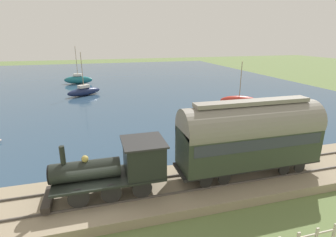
{
  "coord_description": "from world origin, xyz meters",
  "views": [
    {
      "loc": [
        -12.67,
        -0.49,
        8.89
      ],
      "look_at": [
        6.88,
        -5.99,
        2.53
      ],
      "focal_mm": 28.0,
      "sensor_mm": 36.0,
      "label": 1
    }
  ],
  "objects_px": {
    "sailboat_navy": "(84,91)",
    "sailboat_red": "(239,101)",
    "sailboat_teal": "(78,80)",
    "passenger_coach": "(250,135)",
    "steam_locomotive": "(121,164)"
  },
  "relations": [
    {
      "from": "passenger_coach",
      "to": "sailboat_teal",
      "type": "bearing_deg",
      "value": 16.08
    },
    {
      "from": "passenger_coach",
      "to": "sailboat_red",
      "type": "bearing_deg",
      "value": -28.95
    },
    {
      "from": "sailboat_red",
      "to": "passenger_coach",
      "type": "bearing_deg",
      "value": 174.81
    },
    {
      "from": "sailboat_navy",
      "to": "sailboat_red",
      "type": "height_order",
      "value": "sailboat_navy"
    },
    {
      "from": "steam_locomotive",
      "to": "sailboat_red",
      "type": "relative_size",
      "value": 1.1
    },
    {
      "from": "sailboat_navy",
      "to": "sailboat_teal",
      "type": "relative_size",
      "value": 0.93
    },
    {
      "from": "sailboat_navy",
      "to": "steam_locomotive",
      "type": "bearing_deg",
      "value": 153.99
    },
    {
      "from": "steam_locomotive",
      "to": "passenger_coach",
      "type": "relative_size",
      "value": 0.71
    },
    {
      "from": "passenger_coach",
      "to": "sailboat_red",
      "type": "distance_m",
      "value": 19.74
    },
    {
      "from": "sailboat_red",
      "to": "sailboat_teal",
      "type": "xyz_separation_m",
      "value": [
        24.12,
        21.37,
        0.1
      ]
    },
    {
      "from": "steam_locomotive",
      "to": "sailboat_teal",
      "type": "xyz_separation_m",
      "value": [
        41.25,
        4.11,
        -1.49
      ]
    },
    {
      "from": "passenger_coach",
      "to": "sailboat_navy",
      "type": "relative_size",
      "value": 1.37
    },
    {
      "from": "steam_locomotive",
      "to": "sailboat_navy",
      "type": "bearing_deg",
      "value": 5.33
    },
    {
      "from": "sailboat_red",
      "to": "sailboat_teal",
      "type": "relative_size",
      "value": 0.82
    },
    {
      "from": "sailboat_navy",
      "to": "passenger_coach",
      "type": "bearing_deg",
      "value": 168.24
    }
  ]
}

